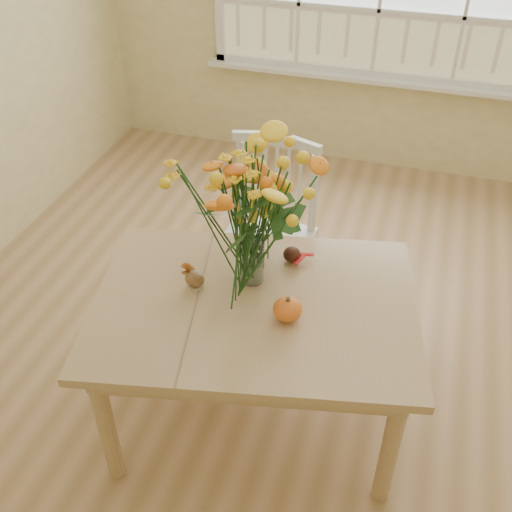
% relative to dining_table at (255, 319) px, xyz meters
% --- Properties ---
extents(floor, '(4.00, 4.50, 0.01)m').
position_rel_dining_table_xyz_m(floor, '(0.09, 0.30, -0.61)').
color(floor, '#AA8252').
rests_on(floor, ground).
extents(dining_table, '(1.45, 1.17, 0.69)m').
position_rel_dining_table_xyz_m(dining_table, '(0.00, 0.00, 0.00)').
color(dining_table, tan).
rests_on(dining_table, floor).
extents(windsor_chair, '(0.47, 0.46, 0.97)m').
position_rel_dining_table_xyz_m(windsor_chair, '(-0.15, 0.75, -0.06)').
color(windsor_chair, white).
rests_on(windsor_chair, floor).
extents(flower_vase, '(0.48, 0.48, 0.56)m').
position_rel_dining_table_xyz_m(flower_vase, '(-0.05, 0.13, 0.43)').
color(flower_vase, white).
rests_on(flower_vase, dining_table).
extents(pumpkin, '(0.11, 0.11, 0.09)m').
position_rel_dining_table_xyz_m(pumpkin, '(0.15, -0.05, 0.14)').
color(pumpkin, orange).
rests_on(pumpkin, dining_table).
extents(turkey_figurine, '(0.09, 0.07, 0.10)m').
position_rel_dining_table_xyz_m(turkey_figurine, '(-0.26, 0.02, 0.13)').
color(turkey_figurine, '#CCB78C').
rests_on(turkey_figurine, dining_table).
extents(dark_gourd, '(0.13, 0.12, 0.07)m').
position_rel_dining_table_xyz_m(dark_gourd, '(0.08, 0.30, 0.13)').
color(dark_gourd, '#38160F').
rests_on(dark_gourd, dining_table).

